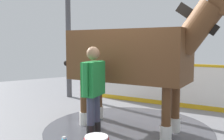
# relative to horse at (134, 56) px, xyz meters

# --- Properties ---
(ground_plane) EXTENTS (16.00, 16.00, 0.02)m
(ground_plane) POSITION_rel_horse_xyz_m (0.09, -0.01, -1.43)
(ground_plane) COLOR gray
(wet_patch) EXTENTS (3.27, 3.27, 0.00)m
(wet_patch) POSITION_rel_horse_xyz_m (0.05, -0.11, -1.42)
(wet_patch) COLOR #4C4C54
(wet_patch) RESTS_ON ground
(barrier_wall) EXTENTS (1.84, 3.73, 1.14)m
(barrier_wall) POSITION_rel_horse_xyz_m (-1.93, -1.05, -0.89)
(barrier_wall) COLOR white
(barrier_wall) RESTS_ON ground
(roof_post_far) EXTENTS (0.16, 0.16, 3.13)m
(roof_post_far) POSITION_rel_horse_xyz_m (-0.25, -3.49, 0.14)
(roof_post_far) COLOR #4C4C51
(roof_post_far) RESTS_ON ground
(horse) EXTENTS (1.92, 3.36, 2.54)m
(horse) POSITION_rel_horse_xyz_m (0.00, 0.00, 0.00)
(horse) COLOR brown
(horse) RESTS_ON ground
(handler) EXTENTS (0.57, 0.44, 1.61)m
(handler) POSITION_rel_horse_xyz_m (0.95, 0.11, -0.50)
(handler) COLOR black
(handler) RESTS_ON ground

